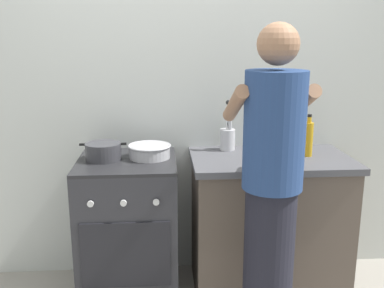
{
  "coord_description": "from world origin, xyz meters",
  "views": [
    {
      "loc": [
        -0.14,
        -2.45,
        1.63
      ],
      "look_at": [
        0.05,
        0.12,
        1.0
      ],
      "focal_mm": 40.89,
      "sensor_mm": 36.0,
      "label": 1
    }
  ],
  "objects_px": {
    "stove_range": "(129,228)",
    "utensil_crock": "(228,136)",
    "oil_bottle": "(308,138)",
    "pot": "(103,151)",
    "mixing_bowl": "(149,151)",
    "spice_bottle": "(290,152)",
    "person": "(271,195)"
  },
  "relations": [
    {
      "from": "spice_bottle",
      "to": "utensil_crock",
      "type": "bearing_deg",
      "value": 142.9
    },
    {
      "from": "oil_bottle",
      "to": "mixing_bowl",
      "type": "bearing_deg",
      "value": 178.26
    },
    {
      "from": "utensil_crock",
      "to": "oil_bottle",
      "type": "xyz_separation_m",
      "value": [
        0.48,
        -0.19,
        0.02
      ]
    },
    {
      "from": "pot",
      "to": "oil_bottle",
      "type": "relative_size",
      "value": 1.06
    },
    {
      "from": "stove_range",
      "to": "spice_bottle",
      "type": "relative_size",
      "value": 9.87
    },
    {
      "from": "pot",
      "to": "oil_bottle",
      "type": "distance_m",
      "value": 1.28
    },
    {
      "from": "utensil_crock",
      "to": "stove_range",
      "type": "bearing_deg",
      "value": -163.0
    },
    {
      "from": "stove_range",
      "to": "pot",
      "type": "relative_size",
      "value": 3.18
    },
    {
      "from": "pot",
      "to": "spice_bottle",
      "type": "bearing_deg",
      "value": -3.87
    },
    {
      "from": "oil_bottle",
      "to": "spice_bottle",
      "type": "bearing_deg",
      "value": -151.9
    },
    {
      "from": "oil_bottle",
      "to": "person",
      "type": "height_order",
      "value": "person"
    },
    {
      "from": "stove_range",
      "to": "oil_bottle",
      "type": "bearing_deg",
      "value": 0.64
    },
    {
      "from": "stove_range",
      "to": "pot",
      "type": "distance_m",
      "value": 0.52
    },
    {
      "from": "pot",
      "to": "oil_bottle",
      "type": "xyz_separation_m",
      "value": [
        1.27,
        -0.0,
        0.06
      ]
    },
    {
      "from": "stove_range",
      "to": "spice_bottle",
      "type": "xyz_separation_m",
      "value": [
        1.0,
        -0.06,
        0.49
      ]
    },
    {
      "from": "person",
      "to": "oil_bottle",
      "type": "bearing_deg",
      "value": 56.81
    },
    {
      "from": "pot",
      "to": "person",
      "type": "distance_m",
      "value": 1.07
    },
    {
      "from": "stove_range",
      "to": "utensil_crock",
      "type": "height_order",
      "value": "utensil_crock"
    },
    {
      "from": "mixing_bowl",
      "to": "pot",
      "type": "bearing_deg",
      "value": -174.62
    },
    {
      "from": "mixing_bowl",
      "to": "oil_bottle",
      "type": "height_order",
      "value": "oil_bottle"
    },
    {
      "from": "spice_bottle",
      "to": "oil_bottle",
      "type": "relative_size",
      "value": 0.34
    },
    {
      "from": "stove_range",
      "to": "oil_bottle",
      "type": "height_order",
      "value": "oil_bottle"
    },
    {
      "from": "utensil_crock",
      "to": "person",
      "type": "relative_size",
      "value": 0.2
    },
    {
      "from": "pot",
      "to": "oil_bottle",
      "type": "height_order",
      "value": "oil_bottle"
    },
    {
      "from": "oil_bottle",
      "to": "pot",
      "type": "bearing_deg",
      "value": 179.82
    },
    {
      "from": "stove_range",
      "to": "person",
      "type": "relative_size",
      "value": 0.53
    },
    {
      "from": "oil_bottle",
      "to": "person",
      "type": "bearing_deg",
      "value": -123.19
    },
    {
      "from": "mixing_bowl",
      "to": "oil_bottle",
      "type": "xyz_separation_m",
      "value": [
        0.99,
        -0.03,
        0.07
      ]
    },
    {
      "from": "person",
      "to": "spice_bottle",
      "type": "bearing_deg",
      "value": 64.57
    },
    {
      "from": "pot",
      "to": "mixing_bowl",
      "type": "distance_m",
      "value": 0.28
    },
    {
      "from": "stove_range",
      "to": "person",
      "type": "distance_m",
      "value": 1.03
    },
    {
      "from": "pot",
      "to": "utensil_crock",
      "type": "distance_m",
      "value": 0.82
    }
  ]
}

